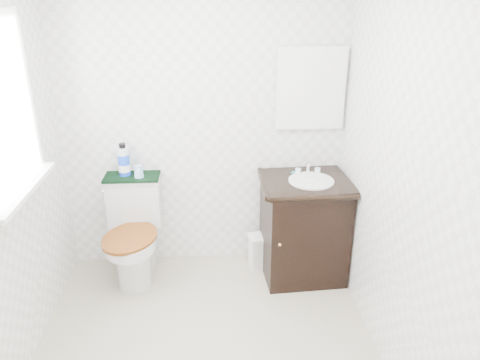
{
  "coord_description": "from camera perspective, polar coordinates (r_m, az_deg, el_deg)",
  "views": [
    {
      "loc": [
        0.08,
        -2.29,
        2.18
      ],
      "look_at": [
        0.26,
        0.75,
        0.9
      ],
      "focal_mm": 35.0,
      "sensor_mm": 36.0,
      "label": 1
    }
  ],
  "objects": [
    {
      "name": "wall_right",
      "position": [
        2.69,
        19.23,
        0.13
      ],
      "size": [
        0.0,
        2.4,
        2.4
      ],
      "primitive_type": "plane",
      "rotation": [
        1.57,
        0.0,
        -1.57
      ],
      "color": "white",
      "rests_on": "ground"
    },
    {
      "name": "trash_bin",
      "position": [
        3.9,
        2.6,
        -8.6
      ],
      "size": [
        0.23,
        0.2,
        0.29
      ],
      "color": "white",
      "rests_on": "floor"
    },
    {
      "name": "cup",
      "position": [
        3.64,
        -12.25,
        1.03
      ],
      "size": [
        0.07,
        0.07,
        0.09
      ],
      "primitive_type": "cone",
      "color": "#88BDDF",
      "rests_on": "towel"
    },
    {
      "name": "wall_back",
      "position": [
        3.62,
        -4.51,
        7.09
      ],
      "size": [
        2.4,
        0.0,
        2.4
      ],
      "primitive_type": "plane",
      "rotation": [
        1.57,
        0.0,
        0.0
      ],
      "color": "white",
      "rests_on": "ground"
    },
    {
      "name": "wall_front",
      "position": [
        1.47,
        -5.94,
        -19.3
      ],
      "size": [
        2.4,
        0.0,
        2.4
      ],
      "primitive_type": "plane",
      "rotation": [
        -1.57,
        0.0,
        0.0
      ],
      "color": "white",
      "rests_on": "ground"
    },
    {
      "name": "toilet",
      "position": [
        3.79,
        -12.72,
        -6.66
      ],
      "size": [
        0.49,
        0.67,
        0.79
      ],
      "color": "silver",
      "rests_on": "floor"
    },
    {
      "name": "towel",
      "position": [
        3.7,
        -13.05,
        0.39
      ],
      "size": [
        0.42,
        0.22,
        0.02
      ],
      "primitive_type": "cube",
      "color": "black",
      "rests_on": "toilet"
    },
    {
      "name": "vanity",
      "position": [
        3.7,
        7.8,
        -5.56
      ],
      "size": [
        0.69,
        0.6,
        0.92
      ],
      "color": "black",
      "rests_on": "floor"
    },
    {
      "name": "mirror",
      "position": [
        3.61,
        8.63,
        10.95
      ],
      "size": [
        0.5,
        0.02,
        0.6
      ],
      "primitive_type": "cube",
      "color": "silver",
      "rests_on": "wall_back"
    },
    {
      "name": "floor",
      "position": [
        3.16,
        -4.14,
        -20.84
      ],
      "size": [
        2.4,
        2.4,
        0.0
      ],
      "primitive_type": "plane",
      "color": "#A29D82",
      "rests_on": "ground"
    },
    {
      "name": "window",
      "position": [
        2.85,
        -27.25,
        7.58
      ],
      "size": [
        0.02,
        0.7,
        0.9
      ],
      "primitive_type": "cube",
      "color": "white",
      "rests_on": "wall_left"
    },
    {
      "name": "mouthwash_bottle",
      "position": [
        3.68,
        -13.99,
        2.28
      ],
      "size": [
        0.09,
        0.09,
        0.26
      ],
      "color": "blue",
      "rests_on": "towel"
    },
    {
      "name": "soap_bar",
      "position": [
        3.64,
        6.75,
        0.95
      ],
      "size": [
        0.07,
        0.05,
        0.02
      ],
      "primitive_type": "ellipsoid",
      "color": "#187377",
      "rests_on": "vanity"
    }
  ]
}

